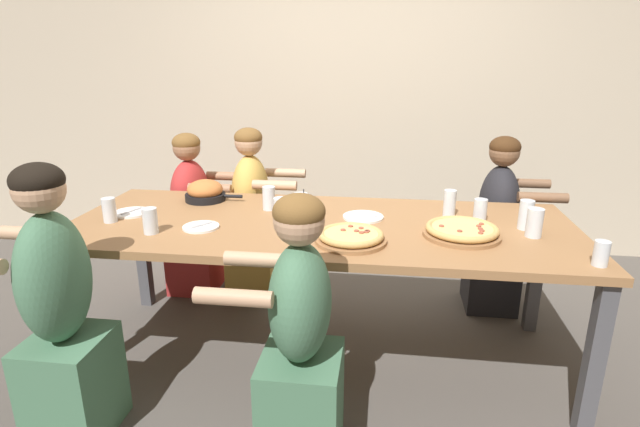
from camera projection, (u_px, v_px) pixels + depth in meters
The scene contains 24 objects.
ground_plane at pixel (320, 354), 2.81m from camera, with size 18.00×18.00×0.00m, color #514C47.
restaurant_back_panel at pixel (350, 56), 4.03m from camera, with size 10.00×0.06×3.20m, color beige.
dining_table at pixel (320, 235), 2.59m from camera, with size 2.59×1.02×0.78m.
pizza_board_main at pixel (462, 231), 2.37m from camera, with size 0.37×0.37×0.05m.
pizza_board_second at pixel (351, 237), 2.30m from camera, with size 0.33×0.33×0.05m.
skillet_bowl at pixel (205, 192), 2.95m from camera, with size 0.34×0.24×0.12m.
empty_plate_a at pixel (363, 217), 2.64m from camera, with size 0.22×0.22×0.02m.
empty_plate_b at pixel (132, 213), 2.72m from camera, with size 0.20×0.20×0.02m.
empty_plate_c at pixel (201, 227), 2.49m from camera, with size 0.18×0.18×0.02m.
cocktail_glass_blue at pixel (301, 203), 2.74m from camera, with size 0.08×0.08×0.13m.
drinking_glass_a at pixel (269, 199), 2.77m from camera, with size 0.07×0.07×0.13m.
drinking_glass_b at pixel (526, 216), 2.46m from camera, with size 0.07×0.07×0.15m.
drinking_glass_c at pixel (281, 209), 2.61m from camera, with size 0.08×0.08×0.11m.
drinking_glass_d at pixel (110, 212), 2.57m from camera, with size 0.07×0.07×0.13m.
drinking_glass_e at pixel (601, 255), 2.04m from camera, with size 0.06×0.06×0.11m.
drinking_glass_f at pixel (450, 203), 2.66m from camera, with size 0.07×0.07×0.14m.
drinking_glass_g at pixel (480, 211), 2.58m from camera, with size 0.07×0.07×0.12m.
drinking_glass_h at pixel (150, 222), 2.40m from camera, with size 0.07×0.07×0.13m.
drinking_glass_i at pixel (535, 223), 2.35m from camera, with size 0.08×0.08×0.14m.
diner_far_midleft at pixel (252, 221), 3.41m from camera, with size 0.51×0.40×1.16m.
diner_near_left at pixel (61, 318), 2.08m from camera, with size 0.51×0.40×1.22m.
diner_far_right at pixel (496, 233), 3.21m from camera, with size 0.51×0.40×1.14m.
diner_far_left at pixel (193, 221), 3.47m from camera, with size 0.51×0.40×1.12m.
diner_near_center at pixel (300, 345), 1.96m from camera, with size 0.51×0.40×1.14m.
Camera 1 is at (0.32, -2.41, 1.61)m, focal length 28.00 mm.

